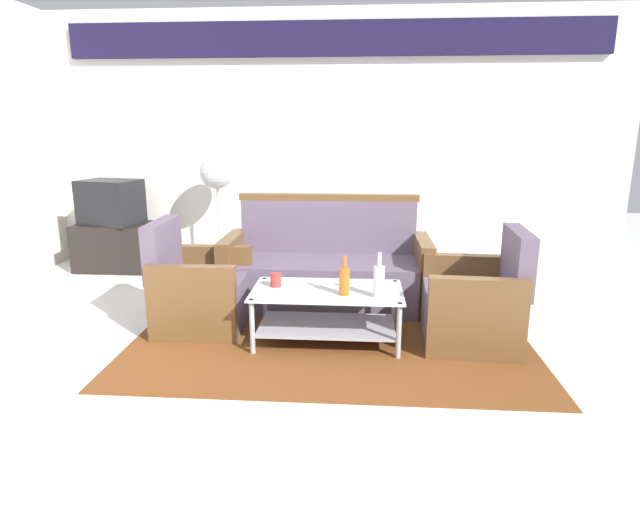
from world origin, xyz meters
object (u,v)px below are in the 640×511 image
(couch, at_px, (326,271))
(pedestal_fan, at_px, (217,179))
(coffee_table, at_px, (327,308))
(bottle_orange, at_px, (344,280))
(cup, at_px, (276,280))
(bottle_clear, at_px, (379,280))
(armchair_left, at_px, (199,292))
(armchair_right, at_px, (475,305))
(television, at_px, (111,202))
(tv_stand, at_px, (115,246))

(couch, bearing_deg, pedestal_fan, -40.86)
(couch, xyz_separation_m, coffee_table, (0.06, -0.85, -0.04))
(coffee_table, height_order, bottle_orange, bottle_orange)
(coffee_table, bearing_deg, cup, 172.03)
(couch, distance_m, bottle_clear, 1.10)
(armchair_left, height_order, coffee_table, armchair_left)
(armchair_left, bearing_deg, pedestal_fan, -172.00)
(couch, xyz_separation_m, bottle_clear, (0.43, -0.99, 0.22))
(armchair_right, bearing_deg, coffee_table, 98.12)
(coffee_table, relative_size, television, 1.60)
(couch, xyz_separation_m, bottle_orange, (0.18, -0.95, 0.20))
(couch, xyz_separation_m, armchair_right, (1.15, -0.76, -0.03))
(tv_stand, bearing_deg, couch, -22.96)
(armchair_right, relative_size, pedestal_fan, 0.67)
(bottle_clear, xyz_separation_m, bottle_orange, (-0.24, 0.03, -0.01))
(couch, relative_size, bottle_orange, 6.36)
(bottle_clear, bearing_deg, cup, 165.64)
(tv_stand, bearing_deg, coffee_table, -37.00)
(coffee_table, bearing_deg, pedestal_fan, 124.19)
(coffee_table, height_order, bottle_clear, bottle_clear)
(bottle_clear, xyz_separation_m, television, (-2.86, 2.02, 0.23))
(bottle_clear, distance_m, cup, 0.78)
(armchair_left, height_order, cup, armchair_left)
(television, bearing_deg, tv_stand, 90.00)
(bottle_orange, bearing_deg, tv_stand, 142.85)
(couch, bearing_deg, tv_stand, -23.01)
(coffee_table, height_order, tv_stand, tv_stand)
(cup, bearing_deg, couch, 67.40)
(couch, xyz_separation_m, cup, (-0.33, -0.79, 0.14))
(armchair_right, height_order, bottle_clear, armchair_right)
(armchair_left, xyz_separation_m, bottle_orange, (1.17, -0.36, 0.23))
(couch, bearing_deg, bottle_orange, 100.93)
(armchair_right, relative_size, cup, 8.50)
(bottle_orange, bearing_deg, cup, 162.59)
(coffee_table, relative_size, bottle_clear, 3.46)
(couch, height_order, television, television)
(couch, distance_m, tv_stand, 2.64)
(cup, distance_m, tv_stand, 2.79)
(cup, bearing_deg, armchair_left, 162.79)
(armchair_right, relative_size, television, 1.24)
(bottle_orange, xyz_separation_m, pedestal_fan, (-1.44, 2.03, 0.50))
(couch, distance_m, cup, 0.87)
(coffee_table, bearing_deg, couch, 93.86)
(couch, height_order, armchair_right, couch)
(cup, relative_size, tv_stand, 0.12)
(bottle_orange, bearing_deg, bottle_clear, -7.59)
(television, height_order, pedestal_fan, pedestal_fan)
(television, bearing_deg, bottle_clear, 158.50)
(pedestal_fan, bearing_deg, bottle_clear, -50.92)
(pedestal_fan, bearing_deg, coffee_table, -55.81)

